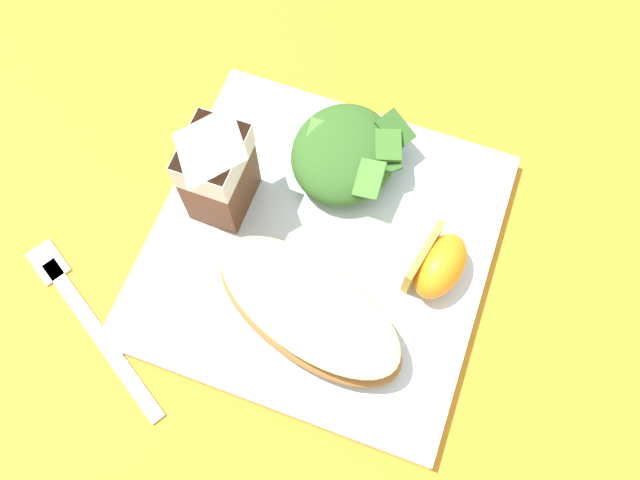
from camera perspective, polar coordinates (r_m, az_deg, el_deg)
name	(u,v)px	position (r m, az deg, el deg)	size (l,w,h in m)	color
ground	(320,251)	(0.57, 0.00, -0.98)	(3.00, 3.00, 0.00)	orange
white_plate	(320,248)	(0.56, 0.00, -0.69)	(0.28, 0.28, 0.02)	silver
cheesy_pizza_bread	(309,310)	(0.52, -0.98, -6.10)	(0.13, 0.19, 0.04)	#A87038
green_salad_pile	(345,154)	(0.57, 2.15, 7.52)	(0.10, 0.10, 0.05)	#336023
milk_carton	(216,166)	(0.52, -9.04, 6.39)	(0.06, 0.05, 0.11)	brown
orange_wedge_front	(438,265)	(0.53, 10.26, -2.15)	(0.07, 0.05, 0.04)	orange
metal_fork	(84,314)	(0.58, -19.84, -6.09)	(0.11, 0.17, 0.01)	silver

